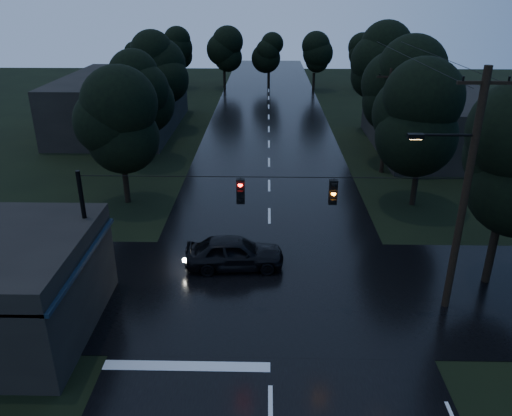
{
  "coord_description": "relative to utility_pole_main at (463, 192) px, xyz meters",
  "views": [
    {
      "loc": [
        -0.2,
        -7.02,
        12.44
      ],
      "look_at": [
        -0.67,
        14.47,
        2.96
      ],
      "focal_mm": 35.0,
      "sensor_mm": 36.0,
      "label": 1
    }
  ],
  "objects": [
    {
      "name": "building_far_left",
      "position": [
        -21.41,
        29.0,
        -2.76
      ],
      "size": [
        10.0,
        16.0,
        5.0
      ],
      "primitive_type": "cube",
      "color": "black",
      "rests_on": "ground"
    },
    {
      "name": "cross_street",
      "position": [
        -7.41,
        1.0,
        -5.26
      ],
      "size": [
        60.0,
        9.0,
        0.02
      ],
      "primitive_type": "cube",
      "color": "black",
      "rests_on": "ground"
    },
    {
      "name": "car",
      "position": [
        -9.11,
        3.05,
        -4.45
      ],
      "size": [
        4.84,
        2.19,
        1.61
      ],
      "primitive_type": "imported",
      "rotation": [
        0.0,
        0.0,
        1.63
      ],
      "color": "black",
      "rests_on": "ground"
    },
    {
      "name": "tree_left_a",
      "position": [
        -16.41,
        11.0,
        -0.02
      ],
      "size": [
        3.92,
        3.92,
        8.26
      ],
      "color": "black",
      "rests_on": "ground"
    },
    {
      "name": "tree_right_b",
      "position": [
        2.19,
        19.0,
        0.74
      ],
      "size": [
        4.48,
        4.48,
        9.44
      ],
      "color": "black",
      "rests_on": "ground"
    },
    {
      "name": "utility_pole_far",
      "position": [
        0.89,
        17.0,
        -1.38
      ],
      "size": [
        2.0,
        0.3,
        7.5
      ],
      "color": "black",
      "rests_on": "ground"
    },
    {
      "name": "main_road",
      "position": [
        -7.41,
        19.0,
        -5.26
      ],
      "size": [
        12.0,
        120.0,
        0.02
      ],
      "primitive_type": "cube",
      "color": "black",
      "rests_on": "ground"
    },
    {
      "name": "building_far_right",
      "position": [
        6.59,
        23.0,
        -3.06
      ],
      "size": [
        10.0,
        14.0,
        4.4
      ],
      "primitive_type": "cube",
      "color": "black",
      "rests_on": "ground"
    },
    {
      "name": "tree_left_c",
      "position": [
        -17.61,
        29.0,
        0.74
      ],
      "size": [
        4.48,
        4.48,
        9.44
      ],
      "color": "black",
      "rests_on": "ground"
    },
    {
      "name": "utility_pole_main",
      "position": [
        0.0,
        0.0,
        0.0
      ],
      "size": [
        3.5,
        0.3,
        10.0
      ],
      "color": "black",
      "rests_on": "ground"
    },
    {
      "name": "tree_left_b",
      "position": [
        -17.01,
        19.0,
        0.36
      ],
      "size": [
        4.2,
        4.2,
        8.85
      ],
      "color": "black",
      "rests_on": "ground"
    },
    {
      "name": "anchor_pole_left",
      "position": [
        -14.91,
        0.0,
        -2.26
      ],
      "size": [
        0.18,
        0.18,
        6.0
      ],
      "primitive_type": "cylinder",
      "color": "black",
      "rests_on": "ground"
    },
    {
      "name": "tree_corner_near",
      "position": [
        2.59,
        2.0,
        0.74
      ],
      "size": [
        4.48,
        4.48,
        9.44
      ],
      "color": "black",
      "rests_on": "ground"
    },
    {
      "name": "tree_right_c",
      "position": [
        2.79,
        29.0,
        1.11
      ],
      "size": [
        4.76,
        4.76,
        10.03
      ],
      "color": "black",
      "rests_on": "ground"
    },
    {
      "name": "span_signals",
      "position": [
        -6.85,
        -0.01,
        -0.01
      ],
      "size": [
        15.0,
        0.37,
        1.12
      ],
      "color": "black",
      "rests_on": "ground"
    },
    {
      "name": "tree_right_a",
      "position": [
        1.59,
        11.0,
        0.36
      ],
      "size": [
        4.2,
        4.2,
        8.85
      ],
      "color": "black",
      "rests_on": "ground"
    }
  ]
}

